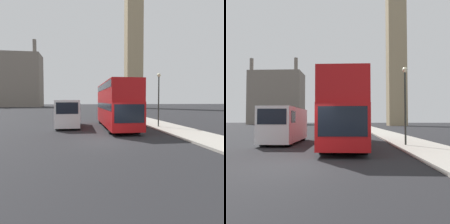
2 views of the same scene
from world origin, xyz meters
The scene contains 6 objects.
ground_plane centered at (0.00, 0.00, 0.00)m, with size 300.00×300.00×0.00m, color black.
clock_tower centered at (17.66, 62.44, 35.17)m, with size 6.06×6.23×68.54m.
building_block_distant centered at (-28.30, 84.19, 11.20)m, with size 21.69×12.20×27.20m.
red_double_decker_bus centered at (1.69, 7.06, 2.40)m, with size 2.54×11.32×4.29m.
white_van centered at (-2.84, 8.20, 1.43)m, with size 2.22×6.08×2.66m.
street_lamp centered at (5.66, 6.11, 3.53)m, with size 0.36×0.36×5.06m.
Camera 2 is at (1.91, -8.20, 1.73)m, focal length 35.00 mm.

